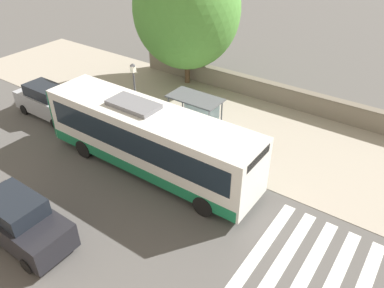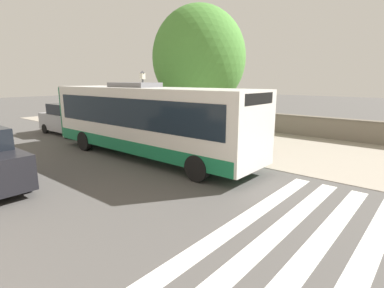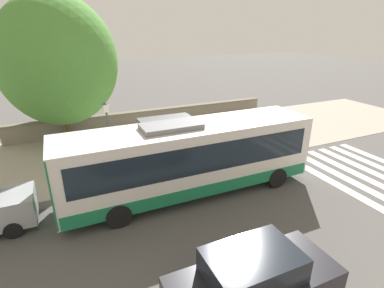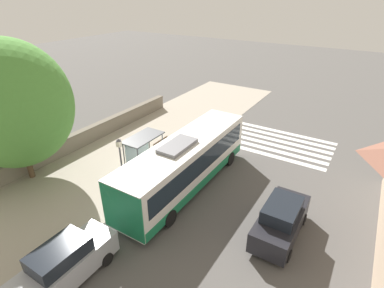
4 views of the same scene
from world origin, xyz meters
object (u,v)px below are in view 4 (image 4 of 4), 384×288
at_px(shade_tree, 12,105).
at_px(parked_car_far_lane, 281,220).
at_px(parked_car_behind_bus, 65,264).
at_px(bus_shelter, 142,143).
at_px(bus, 186,162).
at_px(bench, 162,144).
at_px(pedestrian, 198,141).
at_px(street_lamp_near, 122,165).

distance_m(shade_tree, parked_car_far_lane, 17.20).
relative_size(shade_tree, parked_car_behind_bus, 1.99).
relative_size(bus_shelter, shade_tree, 0.32).
bearing_deg(bus, parked_car_behind_bus, -93.56).
height_order(bus, bench, bus).
relative_size(bus, parked_car_far_lane, 2.52).
xyz_separation_m(bench, parked_car_behind_bus, (3.85, -12.06, 0.51)).
xyz_separation_m(bus, parked_car_far_lane, (6.58, -1.08, -0.82)).
xyz_separation_m(bus_shelter, shade_tree, (-5.90, -4.91, 3.16)).
bearing_deg(pedestrian, street_lamp_near, -95.74).
xyz_separation_m(parked_car_behind_bus, parked_car_far_lane, (7.13, 7.74, 0.02)).
height_order(bus, street_lamp_near, street_lamp_near).
bearing_deg(bus_shelter, bench, 101.66).
bearing_deg(shade_tree, street_lamp_near, 12.56).
bearing_deg(parked_car_far_lane, street_lamp_near, -167.44).
xyz_separation_m(bus, shade_tree, (-9.68, -4.71, 3.47)).
height_order(pedestrian, bench, pedestrian).
bearing_deg(street_lamp_near, bus_shelter, 111.73).
bearing_deg(bus_shelter, parked_car_far_lane, -7.12).
relative_size(bus, street_lamp_near, 2.77).
bearing_deg(bus, parked_car_far_lane, -9.36).
relative_size(bench, parked_car_behind_bus, 0.39).
bearing_deg(street_lamp_near, pedestrian, 84.26).
relative_size(bus_shelter, parked_car_far_lane, 0.65).
bearing_deg(parked_car_far_lane, bench, 158.54).
distance_m(bus, street_lamp_near, 4.01).
relative_size(bus_shelter, street_lamp_near, 0.71).
bearing_deg(parked_car_behind_bus, shade_tree, 155.70).
bearing_deg(parked_car_far_lane, bus, 170.64).
height_order(bus_shelter, pedestrian, bus_shelter).
bearing_deg(pedestrian, bus_shelter, -116.08).
relative_size(pedestrian, parked_car_far_lane, 0.35).
distance_m(bus, parked_car_behind_bus, 8.88).
xyz_separation_m(bus, parked_car_behind_bus, (-0.55, -8.83, -0.83)).
xyz_separation_m(street_lamp_near, parked_car_far_lane, (9.04, 2.01, -1.46)).
relative_size(pedestrian, shade_tree, 0.17).
relative_size(street_lamp_near, parked_car_behind_bus, 0.89).
xyz_separation_m(pedestrian, street_lamp_near, (-0.76, -7.55, 1.53)).
bearing_deg(street_lamp_near, parked_car_far_lane, 12.56).
bearing_deg(shade_tree, bench, 56.38).
relative_size(bus, shade_tree, 1.24).
relative_size(street_lamp_near, shade_tree, 0.45).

